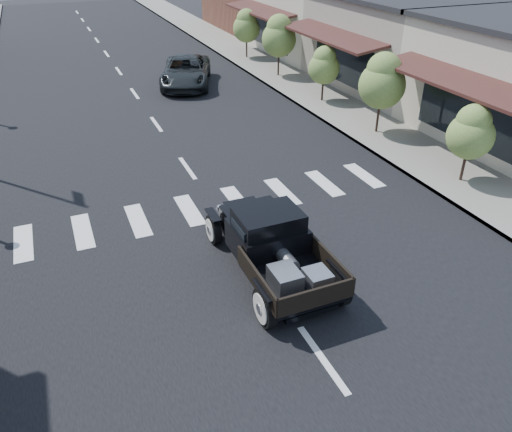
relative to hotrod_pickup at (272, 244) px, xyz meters
name	(u,v)px	position (x,y,z in m)	size (l,w,h in m)	color
ground	(264,277)	(-0.26, -0.14, -0.85)	(120.00, 120.00, 0.00)	black
road	(143,105)	(-0.26, 14.86, -0.84)	(14.00, 80.00, 0.02)	black
road_markings	(167,140)	(-0.26, 9.86, -0.85)	(12.00, 60.00, 0.06)	silver
sidewalk_right	(297,85)	(8.24, 14.86, -0.77)	(3.00, 80.00, 0.15)	gray
storefront_mid	(423,41)	(14.74, 12.86, 1.40)	(10.00, 9.00, 4.50)	#A19587
storefront_far	(337,16)	(14.74, 21.86, 1.40)	(10.00, 9.00, 4.50)	beige
small_tree_a	(468,145)	(8.04, 2.08, 0.58)	(1.53, 1.53, 2.54)	olive
small_tree_b	(381,95)	(8.04, 7.08, 0.87)	(1.88, 1.88, 3.14)	olive
small_tree_c	(323,75)	(8.04, 11.74, 0.56)	(1.50, 1.50, 2.51)	olive
small_tree_d	(279,46)	(8.04, 16.89, 0.90)	(1.92, 1.92, 3.19)	olive
small_tree_e	(247,34)	(8.04, 21.78, 0.73)	(1.71, 1.71, 2.86)	olive
hotrod_pickup	(272,244)	(0.00, 0.00, 0.00)	(2.28, 4.88, 1.69)	black
second_car	(186,72)	(2.71, 17.34, -0.10)	(2.48, 5.38, 1.49)	black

